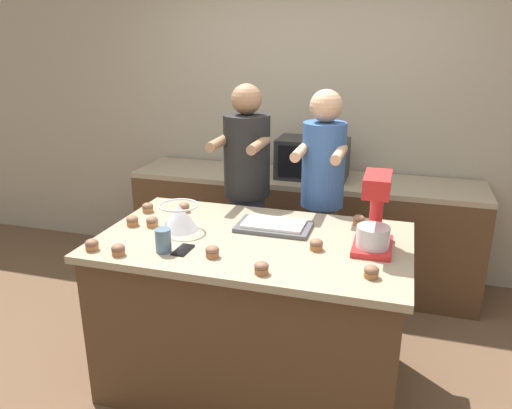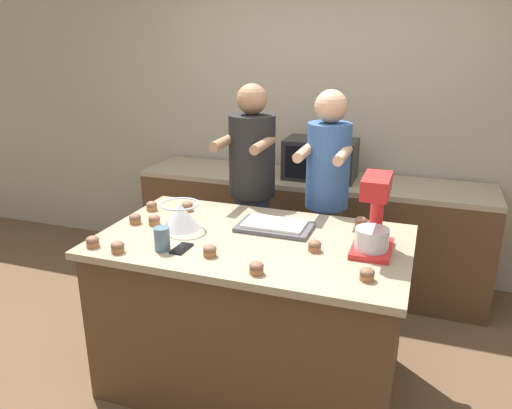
{
  "view_description": "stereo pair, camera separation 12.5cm",
  "coord_description": "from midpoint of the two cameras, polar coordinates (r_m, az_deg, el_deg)",
  "views": [
    {
      "loc": [
        0.75,
        -2.43,
        2.0
      ],
      "look_at": [
        0.0,
        0.05,
        1.11
      ],
      "focal_mm": 35.0,
      "sensor_mm": 36.0,
      "label": 1
    },
    {
      "loc": [
        0.86,
        -2.39,
        2.0
      ],
      "look_at": [
        0.0,
        0.05,
        1.11
      ],
      "focal_mm": 35.0,
      "sensor_mm": 36.0,
      "label": 2
    }
  ],
  "objects": [
    {
      "name": "ground_plane",
      "position": [
        3.23,
        -1.44,
        -19.26
      ],
      "size": [
        16.0,
        16.0,
        0.0
      ],
      "primitive_type": "plane",
      "color": "brown"
    },
    {
      "name": "back_wall",
      "position": [
        4.28,
        5.77,
        10.09
      ],
      "size": [
        10.0,
        0.06,
        2.7
      ],
      "color": "gray",
      "rests_on": "ground_plane"
    },
    {
      "name": "island_counter",
      "position": [
        2.97,
        -1.52,
        -12.15
      ],
      "size": [
        1.7,
        1.01,
        0.93
      ],
      "color": "#4C331E",
      "rests_on": "ground_plane"
    },
    {
      "name": "back_counter",
      "position": [
        4.18,
        4.44,
        -2.82
      ],
      "size": [
        2.8,
        0.6,
        0.91
      ],
      "color": "#4C331E",
      "rests_on": "ground_plane"
    },
    {
      "name": "person_left",
      "position": [
        3.51,
        -2.06,
        0.6
      ],
      "size": [
        0.33,
        0.5,
        1.69
      ],
      "color": "#33384C",
      "rests_on": "ground_plane"
    },
    {
      "name": "person_right",
      "position": [
        3.38,
        6.45,
        -0.14
      ],
      "size": [
        0.31,
        0.48,
        1.67
      ],
      "color": "brown",
      "rests_on": "ground_plane"
    },
    {
      "name": "stand_mixer",
      "position": [
        2.61,
        12.1,
        -1.41
      ],
      "size": [
        0.2,
        0.3,
        0.41
      ],
      "color": "red",
      "rests_on": "island_counter"
    },
    {
      "name": "mixing_bowl",
      "position": [
        2.89,
        -10.01,
        -1.35
      ],
      "size": [
        0.23,
        0.23,
        0.15
      ],
      "color": "#BCBCC1",
      "rests_on": "island_counter"
    },
    {
      "name": "baking_tray",
      "position": [
        2.88,
        0.82,
        -2.45
      ],
      "size": [
        0.42,
        0.26,
        0.04
      ],
      "color": "#4C4C51",
      "rests_on": "island_counter"
    },
    {
      "name": "microwave_oven",
      "position": [
        3.98,
        5.58,
        5.27
      ],
      "size": [
        0.55,
        0.34,
        0.31
      ],
      "color": "black",
      "rests_on": "back_counter"
    },
    {
      "name": "cell_phone",
      "position": [
        2.64,
        -9.7,
        -5.14
      ],
      "size": [
        0.07,
        0.15,
        0.01
      ],
      "color": "black",
      "rests_on": "island_counter"
    },
    {
      "name": "drinking_glass",
      "position": [
        2.62,
        -11.91,
        -4.07
      ],
      "size": [
        0.08,
        0.08,
        0.12
      ],
      "color": "slate",
      "rests_on": "island_counter"
    },
    {
      "name": "cupcake_0",
      "position": [
        2.61,
        5.55,
        -4.58
      ],
      "size": [
        0.07,
        0.07,
        0.06
      ],
      "color": "#9E6038",
      "rests_on": "island_counter"
    },
    {
      "name": "cupcake_1",
      "position": [
        3.03,
        -15.1,
        -1.81
      ],
      "size": [
        0.07,
        0.07,
        0.06
      ],
      "color": "#9E6038",
      "rests_on": "island_counter"
    },
    {
      "name": "cupcake_2",
      "position": [
        2.65,
        -16.78,
        -4.97
      ],
      "size": [
        0.07,
        0.07,
        0.06
      ],
      "color": "#9E6038",
      "rests_on": "island_counter"
    },
    {
      "name": "cupcake_3",
      "position": [
        3.19,
        -9.34,
        -0.32
      ],
      "size": [
        0.07,
        0.07,
        0.06
      ],
      "color": "#9E6038",
      "rests_on": "island_counter"
    },
    {
      "name": "cupcake_4",
      "position": [
        2.99,
        10.49,
        -1.76
      ],
      "size": [
        0.07,
        0.07,
        0.06
      ],
      "color": "#9E6038",
      "rests_on": "island_counter"
    },
    {
      "name": "cupcake_5",
      "position": [
        2.99,
        -12.94,
        -1.92
      ],
      "size": [
        0.07,
        0.07,
        0.06
      ],
      "color": "#9E6038",
      "rests_on": "island_counter"
    },
    {
      "name": "cupcake_6",
      "position": [
        2.36,
        11.57,
        -7.54
      ],
      "size": [
        0.07,
        0.07,
        0.06
      ],
      "color": "#9E6038",
      "rests_on": "island_counter"
    },
    {
      "name": "cupcake_7",
      "position": [
        3.24,
        -13.37,
        -0.34
      ],
      "size": [
        0.07,
        0.07,
        0.06
      ],
      "color": "#9E6038",
      "rests_on": "island_counter"
    },
    {
      "name": "cupcake_8",
      "position": [
        2.76,
        -19.5,
        -4.36
      ],
      "size": [
        0.07,
        0.07,
        0.06
      ],
      "color": "#9E6038",
      "rests_on": "island_counter"
    },
    {
      "name": "cupcake_9",
      "position": [
        2.35,
        -0.91,
        -7.26
      ],
      "size": [
        0.07,
        0.07,
        0.06
      ],
      "color": "#9E6038",
      "rests_on": "island_counter"
    },
    {
      "name": "cupcake_10",
      "position": [
        2.54,
        -6.43,
        -5.37
      ],
      "size": [
        0.07,
        0.07,
        0.06
      ],
      "color": "#9E6038",
      "rests_on": "island_counter"
    }
  ]
}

